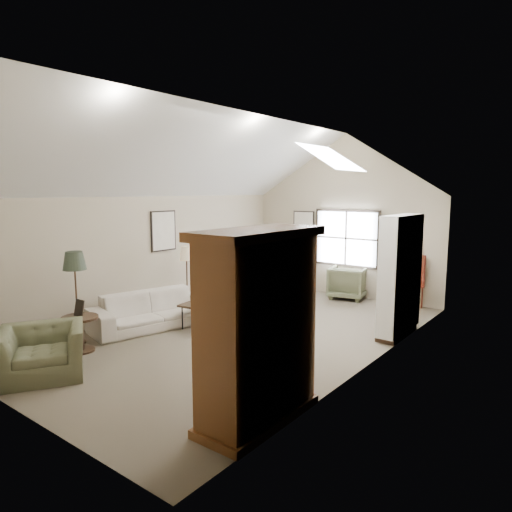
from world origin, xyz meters
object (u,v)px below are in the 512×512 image
Objects in this scene: coffee_table at (205,318)px; side_chair at (409,282)px; armchair_near at (43,352)px; armchair_far at (348,283)px; sofa at (153,310)px; armoire at (258,327)px; side_table at (81,334)px.

side_chair is (2.48, 3.99, 0.36)m from coffee_table.
armchair_far is (1.29, 6.97, 0.03)m from armchair_near.
armchair_near reaches higher than sofa.
side_chair reaches higher than coffee_table.
armchair_near is at bearing -92.47° from side_chair.
coffee_table is 4.71m from side_chair.
armchair_near reaches higher than coffee_table.
armchair_far is at bearing 76.25° from coffee_table.
armoire is 2.55× the size of armchair_far.
side_chair is at bearing 61.48° from side_table.
armoire is at bearing -36.44° from coffee_table.
armchair_near reaches higher than side_table.
armchair_far is 0.72× the size of side_chair.
sofa reaches higher than side_table.
coffee_table is (0.32, 2.98, -0.12)m from armchair_near.
armchair_near is at bearing -152.00° from sofa.
armchair_far is at bearing 20.68° from armchair_near.
side_chair is at bearing 58.17° from coffee_table.
sofa is 2.57m from armchair_near.
side_table is at bearing 179.57° from armoire.
armchair_near is 1.88× the size of side_table.
armchair_far is at bearing -8.63° from sofa.
sofa reaches higher than coffee_table.
coffee_table is at bearing -102.46° from side_chair.
armoire is 0.94× the size of sofa.
armchair_far is 1.47× the size of side_table.
armchair_near is 3.00m from coffee_table.
coffee_table is 1.61× the size of side_table.
armoire is 4.18m from sofa.
armoire is at bearing -98.92° from sofa.
coffee_table is at bearing 68.45° from side_table.
armchair_near is 0.92× the size of side_chair.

